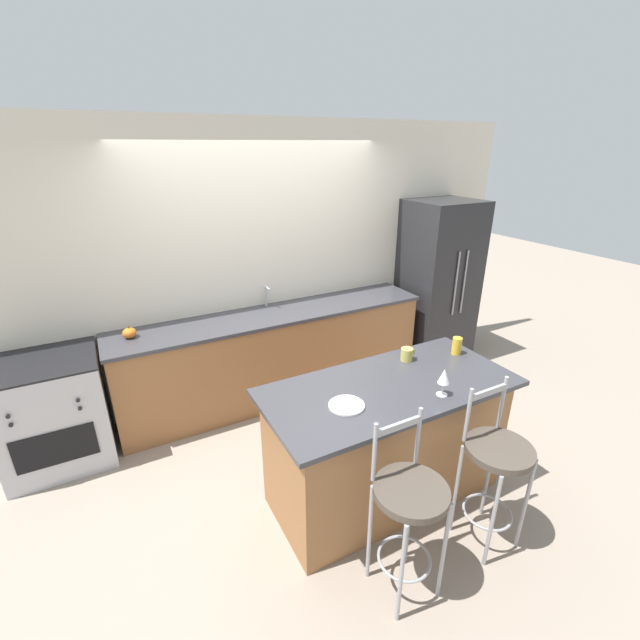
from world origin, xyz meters
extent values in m
plane|color=gray|center=(0.00, 0.00, 0.00)|extent=(18.00, 18.00, 0.00)
cube|color=beige|center=(0.00, 0.65, 1.35)|extent=(6.00, 0.07, 2.70)
cube|color=#936038|center=(0.00, 0.35, 0.45)|extent=(3.09, 0.60, 0.90)
cube|color=#38383D|center=(0.00, 0.35, 0.92)|extent=(3.13, 0.63, 0.03)
cube|color=black|center=(0.00, 0.35, 0.93)|extent=(0.56, 0.33, 0.01)
cylinder|color=#ADAFB5|center=(0.00, 0.56, 1.04)|extent=(0.02, 0.02, 0.22)
cylinder|color=#ADAFB5|center=(0.00, 0.50, 1.14)|extent=(0.02, 0.12, 0.02)
cube|color=#936038|center=(0.18, -1.30, 0.45)|extent=(1.66, 0.71, 0.91)
cube|color=#38383D|center=(0.18, -1.30, 0.92)|extent=(1.78, 0.83, 0.03)
cube|color=#232326|center=(2.04, 0.29, 0.95)|extent=(0.77, 0.68, 1.90)
cylinder|color=#939399|center=(1.98, -0.06, 1.04)|extent=(0.02, 0.02, 0.72)
cylinder|color=#939399|center=(2.11, -0.06, 1.04)|extent=(0.02, 0.02, 0.72)
cube|color=#B7B7BC|center=(-1.97, 0.28, 0.45)|extent=(0.77, 0.69, 0.90)
cube|color=black|center=(-1.97, -0.07, 0.34)|extent=(0.56, 0.01, 0.29)
cube|color=black|center=(-1.97, 0.28, 0.91)|extent=(0.77, 0.69, 0.02)
cylinder|color=black|center=(-2.19, -0.07, 0.71)|extent=(0.03, 0.02, 0.03)
cylinder|color=black|center=(-1.76, -0.07, 0.71)|extent=(0.03, 0.02, 0.03)
cylinder|color=black|center=(-2.19, -0.07, 0.63)|extent=(0.03, 0.02, 0.03)
cylinder|color=black|center=(-1.76, -0.07, 0.63)|extent=(0.03, 0.02, 0.03)
cylinder|color=#99999E|center=(-0.32, -2.12, 0.36)|extent=(0.02, 0.02, 0.71)
cylinder|color=#99999E|center=(-0.02, -2.12, 0.36)|extent=(0.02, 0.02, 0.71)
cylinder|color=#99999E|center=(-0.32, -1.82, 0.36)|extent=(0.02, 0.02, 0.71)
cylinder|color=#99999E|center=(-0.02, -1.82, 0.36)|extent=(0.02, 0.02, 0.71)
torus|color=#99999E|center=(-0.17, -1.97, 0.23)|extent=(0.32, 0.32, 0.02)
cylinder|color=#4C4238|center=(-0.17, -1.97, 0.73)|extent=(0.41, 0.41, 0.04)
cylinder|color=#99999E|center=(-0.32, -1.82, 0.94)|extent=(0.02, 0.02, 0.37)
cylinder|color=#99999E|center=(-0.02, -1.82, 0.94)|extent=(0.02, 0.02, 0.37)
cube|color=#99999E|center=(-0.17, -1.82, 1.06)|extent=(0.30, 0.02, 0.04)
cylinder|color=#99999E|center=(0.38, -2.11, 0.36)|extent=(0.02, 0.02, 0.71)
cylinder|color=#99999E|center=(0.68, -2.11, 0.36)|extent=(0.02, 0.02, 0.71)
cylinder|color=#99999E|center=(0.38, -1.81, 0.36)|extent=(0.02, 0.02, 0.71)
cylinder|color=#99999E|center=(0.68, -1.81, 0.36)|extent=(0.02, 0.02, 0.71)
torus|color=#99999E|center=(0.53, -1.96, 0.23)|extent=(0.32, 0.32, 0.02)
cylinder|color=#4C4238|center=(0.53, -1.96, 0.73)|extent=(0.41, 0.41, 0.04)
cylinder|color=#99999E|center=(0.38, -1.81, 0.94)|extent=(0.02, 0.02, 0.37)
cylinder|color=#99999E|center=(0.68, -1.81, 0.94)|extent=(0.02, 0.02, 0.37)
cube|color=#99999E|center=(0.53, -1.81, 1.06)|extent=(0.30, 0.02, 0.04)
cylinder|color=white|center=(-0.22, -1.38, 0.95)|extent=(0.23, 0.23, 0.01)
torus|color=white|center=(-0.22, -1.38, 0.95)|extent=(0.22, 0.22, 0.01)
cylinder|color=white|center=(0.40, -1.56, 0.94)|extent=(0.07, 0.07, 0.00)
cylinder|color=white|center=(0.40, -1.56, 0.99)|extent=(0.01, 0.01, 0.09)
cone|color=white|center=(0.40, -1.56, 1.08)|extent=(0.08, 0.08, 0.10)
cylinder|color=#C1B251|center=(0.51, -1.06, 0.99)|extent=(0.09, 0.09, 0.10)
torus|color=#C1B251|center=(0.55, -1.06, 0.99)|extent=(0.07, 0.01, 0.07)
cylinder|color=gold|center=(0.92, -1.16, 1.01)|extent=(0.07, 0.07, 0.14)
ellipsoid|color=orange|center=(-1.31, 0.38, 0.98)|extent=(0.11, 0.11, 0.09)
cylinder|color=brown|center=(-1.31, 0.38, 1.04)|extent=(0.02, 0.02, 0.02)
camera|label=1|loc=(-1.44, -3.31, 2.48)|focal=24.00mm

